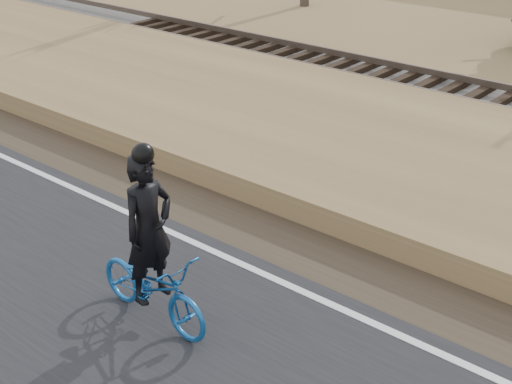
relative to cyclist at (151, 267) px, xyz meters
The scene contains 1 object.
cyclist is the anchor object (origin of this frame).
Camera 1 is at (-0.11, -6.30, 5.43)m, focal length 50.00 mm.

